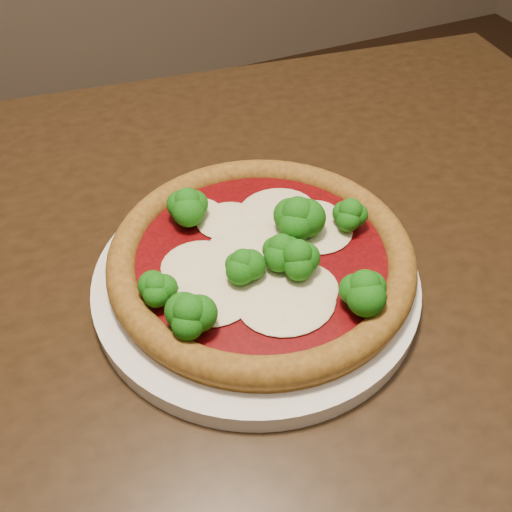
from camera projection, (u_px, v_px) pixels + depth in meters
name	position (u px, v px, depth m)	size (l,w,h in m)	color
dining_table	(198.00, 373.00, 0.58)	(1.25, 1.02, 0.75)	black
plate	(256.00, 280.00, 0.53)	(0.30, 0.30, 0.02)	silver
pizza	(263.00, 255.00, 0.52)	(0.28, 0.28, 0.06)	brown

